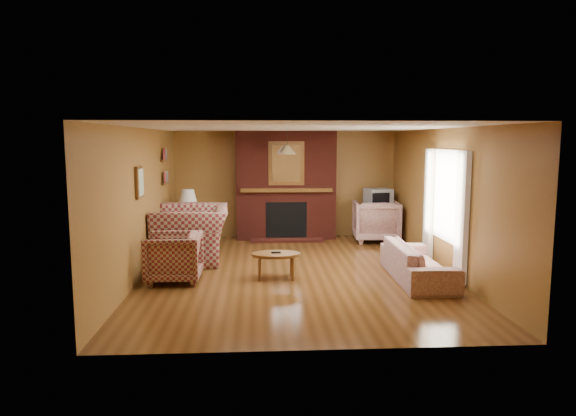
{
  "coord_description": "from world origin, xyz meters",
  "views": [
    {
      "loc": [
        -0.62,
        -8.4,
        2.21
      ],
      "look_at": [
        -0.09,
        0.6,
        1.01
      ],
      "focal_mm": 32.0,
      "sensor_mm": 36.0,
      "label": 1
    }
  ],
  "objects": [
    {
      "name": "coffee_table",
      "position": [
        -0.34,
        -0.39,
        0.36
      ],
      "size": [
        0.78,
        0.48,
        0.43
      ],
      "color": "brown",
      "rests_on": "floor"
    },
    {
      "name": "fireplace",
      "position": [
        0.0,
        2.98,
        1.18
      ],
      "size": [
        2.2,
        0.82,
        2.4
      ],
      "color": "#4E1811",
      "rests_on": "floor"
    },
    {
      "name": "bookshelf",
      "position": [
        -2.44,
        1.9,
        1.67
      ],
      "size": [
        0.09,
        0.55,
        0.71
      ],
      "color": "brown",
      "rests_on": "wall_left"
    },
    {
      "name": "botanical_print",
      "position": [
        -2.47,
        -0.3,
        1.55
      ],
      "size": [
        0.05,
        0.4,
        0.5
      ],
      "color": "brown",
      "rests_on": "wall_left"
    },
    {
      "name": "wall_right",
      "position": [
        2.5,
        0.0,
        1.2
      ],
      "size": [
        0.0,
        6.5,
        6.5
      ],
      "primitive_type": "plane",
      "rotation": [
        1.57,
        0.0,
        -1.57
      ],
      "color": "olive",
      "rests_on": "floor"
    },
    {
      "name": "tv_stand",
      "position": [
        2.05,
        2.8,
        0.33
      ],
      "size": [
        0.61,
        0.56,
        0.65
      ],
      "primitive_type": "cube",
      "rotation": [
        0.0,
        0.0,
        -0.02
      ],
      "color": "black",
      "rests_on": "floor"
    },
    {
      "name": "pendant_light",
      "position": [
        0.0,
        2.3,
        2.0
      ],
      "size": [
        0.36,
        0.36,
        0.48
      ],
      "color": "black",
      "rests_on": "ceiling"
    },
    {
      "name": "plaid_armchair",
      "position": [
        -1.95,
        -0.47,
        0.38
      ],
      "size": [
        0.85,
        0.82,
        0.77
      ],
      "primitive_type": "imported",
      "rotation": [
        0.0,
        0.0,
        -1.57
      ],
      "color": "maroon",
      "rests_on": "floor"
    },
    {
      "name": "crt_tv",
      "position": [
        2.05,
        2.79,
        0.89
      ],
      "size": [
        0.6,
        0.6,
        0.48
      ],
      "color": "#989A9F",
      "rests_on": "tv_stand"
    },
    {
      "name": "floral_sofa",
      "position": [
        1.9,
        -0.61,
        0.29
      ],
      "size": [
        0.81,
        1.98,
        0.57
      ],
      "primitive_type": "imported",
      "rotation": [
        0.0,
        0.0,
        1.55
      ],
      "color": "beige",
      "rests_on": "floor"
    },
    {
      "name": "floor",
      "position": [
        0.0,
        0.0,
        0.0
      ],
      "size": [
        6.5,
        6.5,
        0.0
      ],
      "primitive_type": "plane",
      "color": "#4B2B10",
      "rests_on": "ground"
    },
    {
      "name": "side_table",
      "position": [
        -2.1,
        2.45,
        0.28
      ],
      "size": [
        0.44,
        0.44,
        0.56
      ],
      "primitive_type": "cube",
      "rotation": [
        0.0,
        0.0,
        -0.06
      ],
      "color": "brown",
      "rests_on": "floor"
    },
    {
      "name": "wall_front",
      "position": [
        0.0,
        -3.25,
        1.2
      ],
      "size": [
        6.5,
        0.0,
        6.5
      ],
      "primitive_type": "plane",
      "rotation": [
        -1.57,
        0.0,
        0.0
      ],
      "color": "olive",
      "rests_on": "floor"
    },
    {
      "name": "window_right",
      "position": [
        2.45,
        -0.2,
        1.13
      ],
      "size": [
        0.1,
        1.85,
        2.0
      ],
      "color": "beige",
      "rests_on": "wall_right"
    },
    {
      "name": "ceiling",
      "position": [
        0.0,
        0.0,
        2.4
      ],
      "size": [
        6.5,
        6.5,
        0.0
      ],
      "primitive_type": "plane",
      "rotation": [
        3.14,
        0.0,
        0.0
      ],
      "color": "silver",
      "rests_on": "wall_back"
    },
    {
      "name": "wall_back",
      "position": [
        0.0,
        3.25,
        1.2
      ],
      "size": [
        6.5,
        0.0,
        6.5
      ],
      "primitive_type": "plane",
      "rotation": [
        1.57,
        0.0,
        0.0
      ],
      "color": "olive",
      "rests_on": "floor"
    },
    {
      "name": "plaid_loveseat",
      "position": [
        -1.85,
        0.94,
        0.5
      ],
      "size": [
        1.44,
        1.62,
        1.0
      ],
      "primitive_type": "imported",
      "rotation": [
        0.0,
        0.0,
        -1.5
      ],
      "color": "maroon",
      "rests_on": "floor"
    },
    {
      "name": "wall_left",
      "position": [
        -2.5,
        0.0,
        1.2
      ],
      "size": [
        0.0,
        6.5,
        6.5
      ],
      "primitive_type": "plane",
      "rotation": [
        1.57,
        0.0,
        1.57
      ],
      "color": "olive",
      "rests_on": "floor"
    },
    {
      "name": "table_lamp",
      "position": [
        -2.1,
        2.45,
        0.9
      ],
      "size": [
        0.37,
        0.37,
        0.62
      ],
      "color": "white",
      "rests_on": "side_table"
    },
    {
      "name": "floral_armchair",
      "position": [
        1.95,
        2.54,
        0.45
      ],
      "size": [
        1.04,
        1.06,
        0.89
      ],
      "primitive_type": "imported",
      "rotation": [
        0.0,
        0.0,
        3.05
      ],
      "color": "beige",
      "rests_on": "floor"
    }
  ]
}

